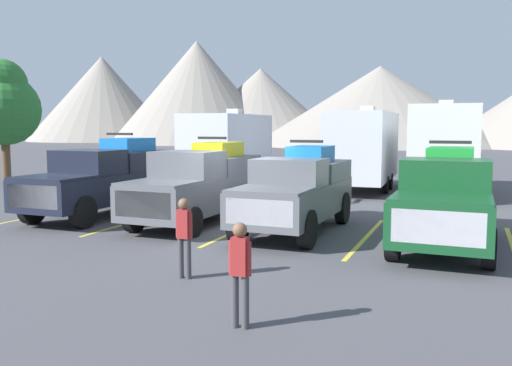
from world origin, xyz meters
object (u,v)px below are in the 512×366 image
pickup_truck_a (105,177)px  pickup_truck_b (200,183)px  camper_trailer_a (228,145)px  camper_trailer_b (364,146)px  pickup_truck_c (298,189)px  person_b (240,268)px  person_c (184,233)px  camper_trailer_c (444,145)px  pickup_truck_d (447,197)px

pickup_truck_a → pickup_truck_b: pickup_truck_a is taller
camper_trailer_a → camper_trailer_b: 6.79m
pickup_truck_a → pickup_truck_c: (6.69, -0.34, -0.07)m
pickup_truck_b → person_b: 8.93m
pickup_truck_c → person_b: pickup_truck_c is taller
camper_trailer_b → person_c: 15.53m
camper_trailer_a → person_b: (8.22, -17.67, -1.09)m
pickup_truck_a → camper_trailer_c: 14.09m
pickup_truck_c → camper_trailer_b: camper_trailer_b is taller
pickup_truck_d → person_b: bearing=-109.7°
camper_trailer_b → camper_trailer_c: camper_trailer_c is taller
camper_trailer_c → person_b: bearing=-96.5°
pickup_truck_a → pickup_truck_b: (3.49, -0.03, -0.05)m
camper_trailer_b → pickup_truck_c: bearing=-89.8°
pickup_truck_b → person_c: size_ratio=3.69×
pickup_truck_c → person_b: (1.40, -7.34, -0.27)m
person_b → person_c: bearing=135.4°
camper_trailer_a → pickup_truck_a: bearing=-89.3°
pickup_truck_d → camper_trailer_a: size_ratio=0.78×
pickup_truck_a → person_c: (6.09, -5.71, -0.34)m
camper_trailer_b → person_b: 17.55m
pickup_truck_a → person_c: bearing=-43.2°
person_b → pickup_truck_d: bearing=70.3°
pickup_truck_b → camper_trailer_c: bearing=56.3°
camper_trailer_a → camper_trailer_c: (10.20, -0.17, 0.13)m
pickup_truck_b → camper_trailer_a: size_ratio=0.77×
camper_trailer_a → person_c: size_ratio=4.80×
camper_trailer_b → pickup_truck_d: bearing=-69.2°
pickup_truck_c → camper_trailer_b: 10.15m
pickup_truck_b → pickup_truck_d: 7.14m
person_b → pickup_truck_b: bearing=121.0°
pickup_truck_d → camper_trailer_c: 10.52m
camper_trailer_c → pickup_truck_c: bearing=-108.4°
pickup_truck_c → person_c: pickup_truck_c is taller
camper_trailer_c → person_c: size_ratio=5.28×
pickup_truck_b → person_b: pickup_truck_b is taller
pickup_truck_a → pickup_truck_c: pickup_truck_a is taller
pickup_truck_b → camper_trailer_b: bearing=72.1°
pickup_truck_d → person_b: pickup_truck_d is taller
camper_trailer_b → camper_trailer_c: bearing=0.7°
camper_trailer_b → person_c: bearing=-92.1°
pickup_truck_b → camper_trailer_b: 10.34m
person_b → person_c: size_ratio=1.00×
pickup_truck_d → person_b: 7.48m
person_b → camper_trailer_a: bearing=114.9°
camper_trailer_b → person_b: (1.43, -17.45, -1.11)m
camper_trailer_a → camper_trailer_b: bearing=-1.8°
camper_trailer_c → person_b: size_ratio=5.29×
camper_trailer_a → camper_trailer_c: bearing=-1.0°
camper_trailer_b → person_c: camper_trailer_b is taller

